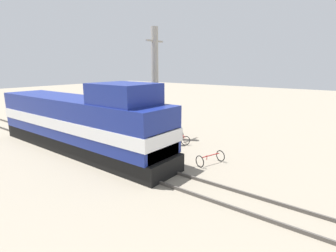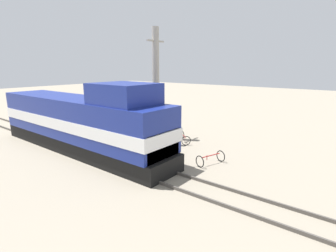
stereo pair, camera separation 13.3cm
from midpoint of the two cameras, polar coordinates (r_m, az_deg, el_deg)
ground_plane at (r=16.44m, az=-12.63°, el=-7.00°), size 120.00×120.00×0.00m
rail_near at (r=16.00m, az=-14.65°, el=-7.39°), size 0.08×37.80×0.15m
rail_far at (r=16.84m, az=-10.75°, el=-6.15°), size 0.08×37.80×0.15m
locomotive at (r=17.83m, az=-17.92°, el=0.67°), size 2.95×15.20×4.63m
utility_pole at (r=19.84m, az=-2.47°, el=9.05°), size 1.80×0.52×8.26m
vendor_umbrella at (r=21.64m, az=-4.21°, el=3.72°), size 1.87×1.87×2.27m
billboard_sign at (r=22.27m, az=-12.55°, el=5.00°), size 1.99×0.12×3.46m
shrub_cluster at (r=23.30m, az=-3.61°, el=0.45°), size 0.96×0.96×0.96m
person_bystander at (r=18.46m, az=2.02°, el=-1.56°), size 0.34×0.34×1.66m
bicycle at (r=19.41m, az=3.47°, el=-2.51°), size 1.63×1.78×0.68m
bicycle_spare at (r=15.29m, az=9.49°, el=-7.01°), size 1.79×1.15×0.68m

